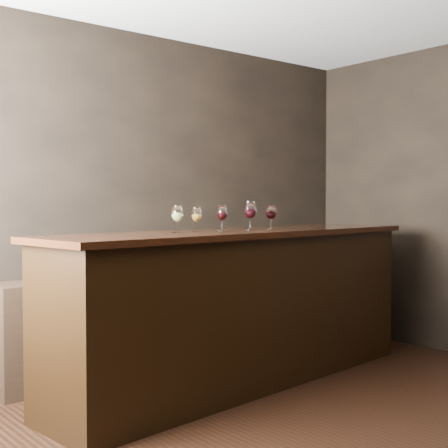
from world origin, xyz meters
TOP-DOWN VIEW (x-y plane):
  - ground at (0.00, 0.00)m, footprint 5.00×5.00m
  - room_shell at (-0.23, 0.11)m, footprint 5.02×4.52m
  - bar_counter at (0.40, 1.21)m, footprint 3.25×1.04m
  - bar_top at (0.40, 1.21)m, footprint 3.36×1.12m
  - back_bar_shelf at (-0.09, 2.03)m, footprint 2.19×0.40m
  - glass_white at (-0.22, 1.18)m, footprint 0.08×0.08m
  - glass_amber at (-0.00, 1.25)m, footprint 0.07×0.07m
  - glass_red_a at (0.23, 1.25)m, footprint 0.08×0.08m
  - glass_red_b at (0.44, 1.17)m, footprint 0.09×0.09m
  - glass_red_c at (0.67, 1.18)m, footprint 0.08×0.08m

SIDE VIEW (x-z plane):
  - ground at x=0.00m, z-range 0.00..0.00m
  - back_bar_shelf at x=-0.09m, z-range 0.00..0.79m
  - bar_counter at x=0.40m, z-range 0.00..1.12m
  - bar_top at x=0.40m, z-range 1.12..1.16m
  - glass_amber at x=0.00m, z-range 1.19..1.36m
  - glass_white at x=-0.22m, z-range 1.19..1.38m
  - glass_red_a at x=0.23m, z-range 1.19..1.38m
  - glass_red_c at x=0.67m, z-range 1.19..1.38m
  - glass_red_b at x=0.44m, z-range 1.20..1.42m
  - room_shell at x=-0.23m, z-range 0.40..3.21m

